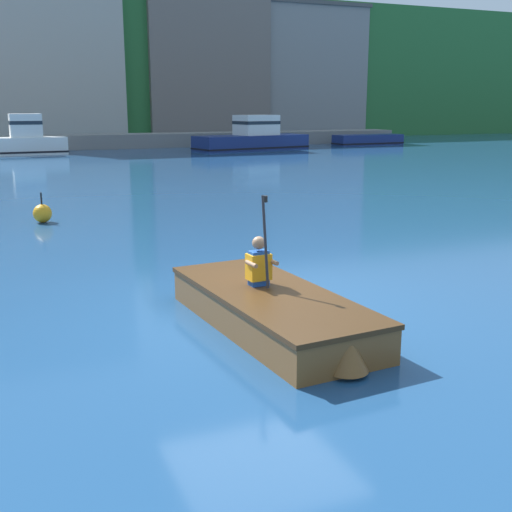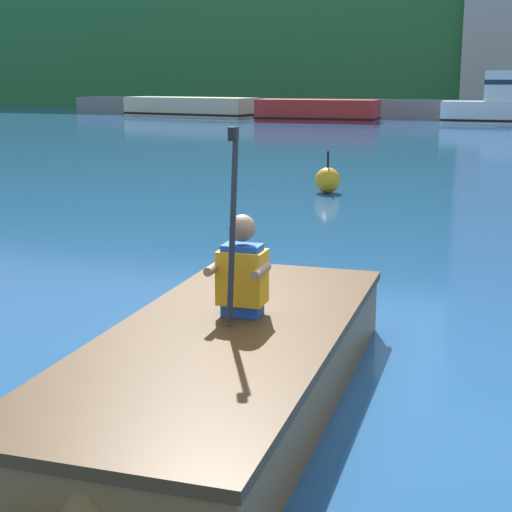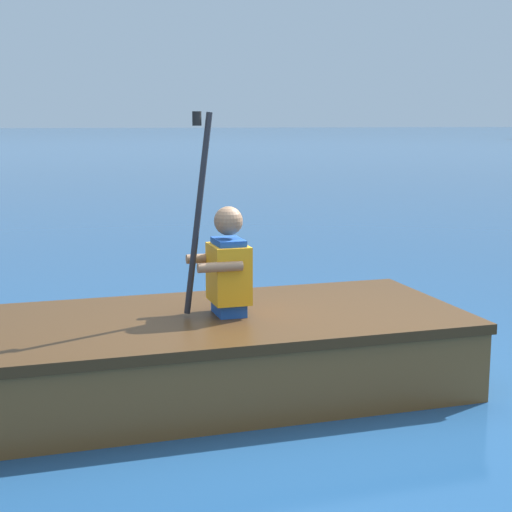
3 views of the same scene
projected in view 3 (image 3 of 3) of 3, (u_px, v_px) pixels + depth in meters
ground_plane at (319, 396)px, 4.62m from camera, size 300.00×300.00×0.00m
rowboat_foreground at (163, 353)px, 4.57m from camera, size 1.63×3.67×0.47m
person_paddler at (227, 266)px, 4.60m from camera, size 0.38×0.39×1.19m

